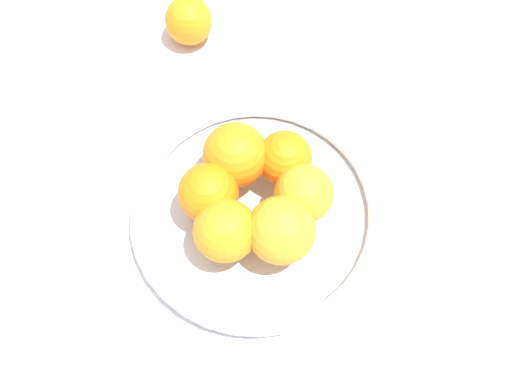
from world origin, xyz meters
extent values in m
plane|color=silver|center=(0.00, 0.00, 0.00)|extent=(4.00, 4.00, 0.00)
cylinder|color=silver|center=(0.00, 0.00, 0.01)|extent=(0.31, 0.31, 0.02)
torus|color=silver|center=(0.00, 0.00, 0.02)|extent=(0.32, 0.32, 0.02)
sphere|color=orange|center=(0.03, -0.04, 0.07)|extent=(0.08, 0.08, 0.08)
sphere|color=orange|center=(0.06, 0.01, 0.07)|extent=(0.07, 0.07, 0.07)
sphere|color=orange|center=(0.03, 0.05, 0.07)|extent=(0.07, 0.07, 0.07)
sphere|color=orange|center=(-0.04, 0.04, 0.07)|extent=(0.08, 0.08, 0.08)
sphere|color=orange|center=(-0.06, -0.01, 0.07)|extent=(0.07, 0.07, 0.07)
sphere|color=orange|center=(-0.03, -0.05, 0.07)|extent=(0.07, 0.07, 0.07)
sphere|color=orange|center=(0.15, -0.28, 0.04)|extent=(0.07, 0.07, 0.07)
camera|label=1|loc=(-0.04, 0.26, 0.60)|focal=35.00mm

